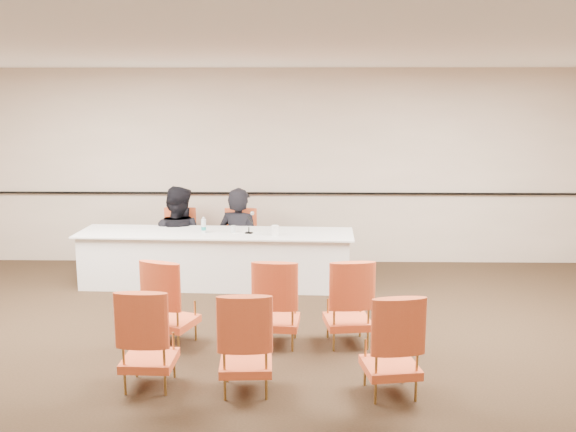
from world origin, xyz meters
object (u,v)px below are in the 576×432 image
object	(u,v)px
panel_table	(216,259)
panelist_main_chair	(239,243)
aud_chair_front_right	(348,301)
aud_chair_back_right	(391,343)
panelist_second_chair	(178,242)
aud_chair_front_left	(171,301)
aud_chair_back_left	(149,337)
panelist_second	(178,245)
coffee_cup	(275,231)
aud_chair_front_mid	(277,301)
water_bottle	(204,225)
panelist_main	(239,249)
microphone	(249,223)
drinking_glass	(233,229)
aud_chair_back_mid	(246,341)

from	to	relation	value
panel_table	panelist_main_chair	xyz separation A→B (m)	(0.27, 0.55, 0.10)
aud_chair_front_right	aud_chair_back_right	bearing A→B (deg)	-83.20
panelist_second_chair	aud_chair_front_left	bearing A→B (deg)	-78.41
aud_chair_back_left	panel_table	bearing A→B (deg)	88.05
panelist_second	coffee_cup	distance (m)	1.72
panelist_second_chair	aud_chair_front_left	world-z (taller)	same
panelist_second_chair	aud_chair_front_mid	bearing A→B (deg)	-57.69
water_bottle	aud_chair_front_right	distance (m)	2.76
panelist_main	aud_chair_front_mid	xyz separation A→B (m)	(0.64, -2.66, 0.09)
panelist_main	aud_chair_front_right	xyz separation A→B (m)	(1.39, -2.63, 0.09)
microphone	aud_chair_front_left	distance (m)	2.18
panelist_main	panelist_main_chair	world-z (taller)	panelist_main
coffee_cup	aud_chair_back_left	distance (m)	3.10
coffee_cup	aud_chair_front_mid	xyz separation A→B (m)	(0.09, -1.90, -0.35)
water_bottle	aud_chair_front_right	xyz separation A→B (m)	(1.82, -2.03, -0.39)
panelist_second	coffee_cup	bearing A→B (deg)	167.56
panelist_second_chair	coffee_cup	size ratio (longest dim) A/B	6.68
panelist_main_chair	water_bottle	bearing A→B (deg)	-123.10
drinking_glass	aud_chair_back_left	xyz separation A→B (m)	(-0.45, -3.09, -0.33)
panelist_main	panelist_main_chair	distance (m)	0.09
microphone	coffee_cup	world-z (taller)	microphone
aud_chair_back_mid	aud_chair_back_right	world-z (taller)	same
panelist_main	aud_chair_front_right	bearing A→B (deg)	137.27
panel_table	aud_chair_front_right	world-z (taller)	aud_chair_front_right
microphone	aud_chair_front_right	world-z (taller)	microphone
panelist_main_chair	aud_chair_back_mid	distance (m)	3.77
microphone	aud_chair_back_right	bearing A→B (deg)	-50.37
panelist_second	aud_chair_front_mid	distance (m)	3.11
panelist_main	panel_table	bearing A→B (deg)	82.99
panelist_second	aud_chair_front_mid	world-z (taller)	panelist_second
panelist_main	panelist_main_chair	bearing A→B (deg)	-0.00
water_bottle	aud_chair_back_right	world-z (taller)	water_bottle
panelist_second	water_bottle	size ratio (longest dim) A/B	7.98
panelist_second_chair	aud_chair_front_left	size ratio (longest dim) A/B	1.00
drinking_glass	aud_chair_front_mid	size ratio (longest dim) A/B	0.11
panel_table	aud_chair_front_right	distance (m)	2.67
water_bottle	coffee_cup	bearing A→B (deg)	-9.62
panelist_main_chair	panelist_second	bearing A→B (deg)	-180.00
panelist_main_chair	panelist_second	xyz separation A→B (m)	(-0.91, 0.04, -0.05)
aud_chair_front_right	panelist_main_chair	bearing A→B (deg)	110.29
aud_chair_back_left	aud_chair_back_mid	world-z (taller)	same
water_bottle	aud_chair_front_right	size ratio (longest dim) A/B	0.23
panel_table	aud_chair_front_mid	distance (m)	2.30
aud_chair_back_left	coffee_cup	bearing A→B (deg)	72.24
drinking_glass	water_bottle	bearing A→B (deg)	-177.60
coffee_cup	aud_chair_front_mid	world-z (taller)	aud_chair_front_mid
aud_chair_back_left	panelist_main	bearing A→B (deg)	84.39
panelist_main	microphone	distance (m)	0.84
drinking_glass	aud_chair_back_mid	xyz separation A→B (m)	(0.43, -3.17, -0.33)
panel_table	panelist_second_chair	bearing A→B (deg)	139.70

